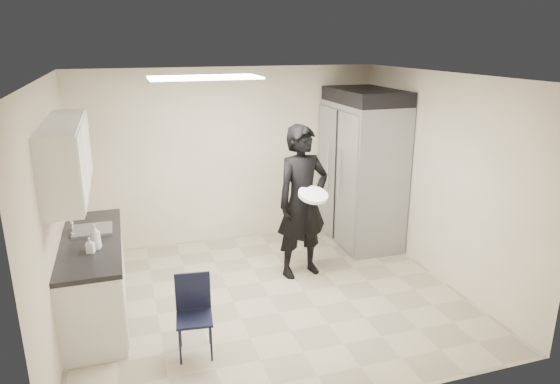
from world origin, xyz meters
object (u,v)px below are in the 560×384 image
object	(u,v)px
lower_counter	(95,280)
folding_chair	(194,319)
commercial_fridge	(362,174)
man_tuxedo	(302,202)

from	to	relation	value
lower_counter	folding_chair	size ratio (longest dim) A/B	2.45
commercial_fridge	folding_chair	distance (m)	3.62
man_tuxedo	commercial_fridge	bearing A→B (deg)	21.90
folding_chair	commercial_fridge	bearing A→B (deg)	44.01
lower_counter	folding_chair	world-z (taller)	lower_counter
man_tuxedo	folding_chair	bearing A→B (deg)	-150.70
folding_chair	man_tuxedo	xyz separation A→B (m)	(1.60, 1.35, 0.60)
lower_counter	folding_chair	bearing A→B (deg)	-48.79
commercial_fridge	man_tuxedo	size ratio (longest dim) A/B	1.06
lower_counter	man_tuxedo	xyz separation A→B (m)	(2.54, 0.28, 0.56)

